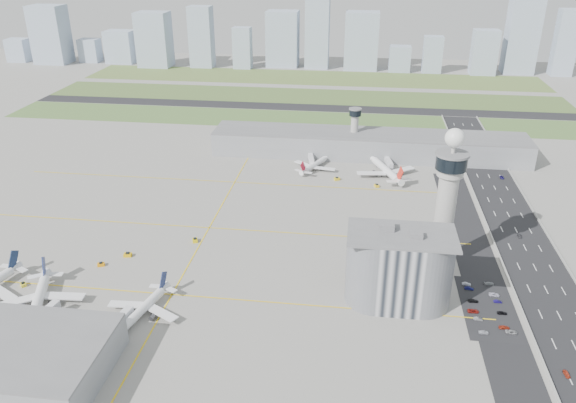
# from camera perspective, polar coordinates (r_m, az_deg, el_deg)

# --- Properties ---
(ground) EXTENTS (1000.00, 1000.00, 0.00)m
(ground) POSITION_cam_1_polar(r_m,az_deg,el_deg) (256.38, -1.03, -6.34)
(ground) COLOR gray
(grass_strip_0) EXTENTS (480.00, 50.00, 0.08)m
(grass_strip_0) POSITION_cam_1_polar(r_m,az_deg,el_deg) (464.11, 0.64, 8.35)
(grass_strip_0) COLOR #4B6D33
(grass_strip_0) RESTS_ON ground
(grass_strip_1) EXTENTS (480.00, 60.00, 0.08)m
(grass_strip_1) POSITION_cam_1_polar(r_m,az_deg,el_deg) (535.93, 1.63, 10.63)
(grass_strip_1) COLOR #4D6932
(grass_strip_1) RESTS_ON ground
(grass_strip_2) EXTENTS (480.00, 70.00, 0.08)m
(grass_strip_2) POSITION_cam_1_polar(r_m,az_deg,el_deg) (613.37, 2.44, 12.48)
(grass_strip_2) COLOR #577035
(grass_strip_2) RESTS_ON ground
(runway) EXTENTS (480.00, 22.00, 0.10)m
(runway) POSITION_cam_1_polar(r_m,az_deg,el_deg) (499.42, 1.16, 9.56)
(runway) COLOR black
(runway) RESTS_ON ground
(highway) EXTENTS (28.00, 500.00, 0.10)m
(highway) POSITION_cam_1_polar(r_m,az_deg,el_deg) (266.99, 24.41, -7.46)
(highway) COLOR black
(highway) RESTS_ON ground
(barrier_left) EXTENTS (0.60, 500.00, 1.20)m
(barrier_left) POSITION_cam_1_polar(r_m,az_deg,el_deg) (262.76, 21.50, -7.30)
(barrier_left) COLOR #9E9E99
(barrier_left) RESTS_ON ground
(landside_road) EXTENTS (18.00, 260.00, 0.08)m
(landside_road) POSITION_cam_1_polar(r_m,az_deg,el_deg) (252.19, 19.51, -8.54)
(landside_road) COLOR black
(landside_road) RESTS_ON ground
(parking_lot) EXTENTS (20.00, 44.00, 0.10)m
(parking_lot) POSITION_cam_1_polar(r_m,az_deg,el_deg) (242.01, 19.55, -10.09)
(parking_lot) COLOR black
(parking_lot) RESTS_ON ground
(taxiway_line_h_0) EXTENTS (260.00, 0.60, 0.01)m
(taxiway_line_h_0) POSITION_cam_1_polar(r_m,az_deg,el_deg) (240.66, -11.71, -9.24)
(taxiway_line_h_0) COLOR yellow
(taxiway_line_h_0) RESTS_ON ground
(taxiway_line_h_1) EXTENTS (260.00, 0.60, 0.01)m
(taxiway_line_h_1) POSITION_cam_1_polar(r_m,az_deg,el_deg) (289.61, -8.01, -2.66)
(taxiway_line_h_1) COLOR yellow
(taxiway_line_h_1) RESTS_ON ground
(taxiway_line_h_2) EXTENTS (260.00, 0.60, 0.01)m
(taxiway_line_h_2) POSITION_cam_1_polar(r_m,az_deg,el_deg) (342.09, -5.44, 1.97)
(taxiway_line_h_2) COLOR yellow
(taxiway_line_h_2) RESTS_ON ground
(taxiway_line_v) EXTENTS (0.60, 260.00, 0.01)m
(taxiway_line_v) POSITION_cam_1_polar(r_m,az_deg,el_deg) (289.61, -8.01, -2.66)
(taxiway_line_v) COLOR yellow
(taxiway_line_v) RESTS_ON ground
(control_tower) EXTENTS (14.00, 14.00, 64.50)m
(control_tower) POSITION_cam_1_polar(r_m,az_deg,el_deg) (248.01, 15.87, 0.65)
(control_tower) COLOR #ADAAA5
(control_tower) RESTS_ON ground
(secondary_tower) EXTENTS (8.60, 8.60, 31.90)m
(secondary_tower) POSITION_cam_1_polar(r_m,az_deg,el_deg) (383.86, 6.77, 7.50)
(secondary_tower) COLOR #ADAAA5
(secondary_tower) RESTS_ON ground
(admin_building) EXTENTS (42.00, 24.00, 33.50)m
(admin_building) POSITION_cam_1_polar(r_m,az_deg,el_deg) (228.22, 11.21, -6.68)
(admin_building) COLOR #B2B2B7
(admin_building) RESTS_ON ground
(terminal_pier) EXTENTS (210.00, 32.00, 15.80)m
(terminal_pier) POSITION_cam_1_polar(r_m,az_deg,el_deg) (385.41, 8.17, 5.78)
(terminal_pier) COLOR gray
(terminal_pier) RESTS_ON ground
(airplane_near_b) EXTENTS (48.55, 52.35, 11.90)m
(airplane_near_b) POSITION_cam_1_polar(r_m,az_deg,el_deg) (246.25, -24.15, -8.64)
(airplane_near_b) COLOR white
(airplane_near_b) RESTS_ON ground
(airplane_near_c) EXTENTS (38.43, 42.54, 10.22)m
(airplane_near_c) POSITION_cam_1_polar(r_m,az_deg,el_deg) (228.29, -14.67, -10.12)
(airplane_near_c) COLOR white
(airplane_near_c) RESTS_ON ground
(airplane_far_a) EXTENTS (41.08, 43.71, 9.71)m
(airplane_far_a) POSITION_cam_1_polar(r_m,az_deg,el_deg) (359.67, 2.75, 4.07)
(airplane_far_a) COLOR white
(airplane_far_a) RESTS_ON ground
(airplane_far_b) EXTENTS (53.12, 56.81, 12.73)m
(airplane_far_b) POSITION_cam_1_polar(r_m,az_deg,el_deg) (354.11, 9.92, 3.63)
(airplane_far_b) COLOR white
(airplane_far_b) RESTS_ON ground
(jet_bridge_near_1) EXTENTS (5.39, 14.31, 5.70)m
(jet_bridge_near_1) POSITION_cam_1_polar(r_m,az_deg,el_deg) (233.95, -24.45, -11.52)
(jet_bridge_near_1) COLOR silver
(jet_bridge_near_1) RESTS_ON ground
(jet_bridge_near_2) EXTENTS (5.39, 14.31, 5.70)m
(jet_bridge_near_2) POSITION_cam_1_polar(r_m,az_deg,el_deg) (220.58, -17.62, -12.67)
(jet_bridge_near_2) COLOR silver
(jet_bridge_near_2) RESTS_ON ground
(jet_bridge_far_0) EXTENTS (5.39, 14.31, 5.70)m
(jet_bridge_far_0) POSITION_cam_1_polar(r_m,az_deg,el_deg) (373.32, 2.27, 4.55)
(jet_bridge_far_0) COLOR silver
(jet_bridge_far_0) RESTS_ON ground
(jet_bridge_far_1) EXTENTS (5.39, 14.31, 5.70)m
(jet_bridge_far_1) POSITION_cam_1_polar(r_m,az_deg,el_deg) (372.48, 9.97, 4.13)
(jet_bridge_far_1) COLOR silver
(jet_bridge_far_1) RESTS_ON ground
(tug_0) EXTENTS (3.55, 3.53, 1.73)m
(tug_0) POSITION_cam_1_polar(r_m,az_deg,el_deg) (265.70, -25.31, -7.60)
(tug_0) COLOR yellow
(tug_0) RESTS_ON ground
(tug_1) EXTENTS (3.64, 3.08, 1.79)m
(tug_1) POSITION_cam_1_polar(r_m,az_deg,el_deg) (267.99, -18.47, -6.05)
(tug_1) COLOR orange
(tug_1) RESTS_ON ground
(tug_2) EXTENTS (3.70, 2.73, 2.02)m
(tug_2) POSITION_cam_1_polar(r_m,az_deg,el_deg) (271.88, -15.97, -5.19)
(tug_2) COLOR #DBA607
(tug_2) RESTS_ON ground
(tug_3) EXTENTS (3.32, 3.93, 1.94)m
(tug_3) POSITION_cam_1_polar(r_m,az_deg,el_deg) (277.34, -9.43, -3.87)
(tug_3) COLOR yellow
(tug_3) RESTS_ON ground
(tug_4) EXTENTS (4.01, 3.50, 1.95)m
(tug_4) POSITION_cam_1_polar(r_m,az_deg,el_deg) (344.55, 4.99, 2.34)
(tug_4) COLOR gold
(tug_4) RESTS_ON ground
(tug_5) EXTENTS (3.18, 3.77, 1.86)m
(tug_5) POSITION_cam_1_polar(r_m,az_deg,el_deg) (337.79, 9.00, 1.62)
(tug_5) COLOR gold
(tug_5) RESTS_ON ground
(car_lot_0) EXTENTS (3.68, 1.58, 1.24)m
(car_lot_0) POSITION_cam_1_polar(r_m,az_deg,el_deg) (227.09, 19.26, -12.42)
(car_lot_0) COLOR silver
(car_lot_0) RESTS_ON ground
(car_lot_1) EXTENTS (3.56, 1.44, 1.15)m
(car_lot_1) POSITION_cam_1_polar(r_m,az_deg,el_deg) (233.46, 18.76, -11.22)
(car_lot_1) COLOR slate
(car_lot_1) RESTS_ON ground
(car_lot_2) EXTENTS (4.48, 2.12, 1.23)m
(car_lot_2) POSITION_cam_1_polar(r_m,az_deg,el_deg) (237.09, 18.29, -10.51)
(car_lot_2) COLOR maroon
(car_lot_2) RESTS_ON ground
(car_lot_3) EXTENTS (4.23, 1.85, 1.21)m
(car_lot_3) POSITION_cam_1_polar(r_m,az_deg,el_deg) (243.08, 18.29, -9.55)
(car_lot_3) COLOR black
(car_lot_3) RESTS_ON ground
(car_lot_4) EXTENTS (3.94, 1.99, 1.29)m
(car_lot_4) POSITION_cam_1_polar(r_m,az_deg,el_deg) (250.43, 17.92, -8.38)
(car_lot_4) COLOR navy
(car_lot_4) RESTS_ON ground
(car_lot_5) EXTENTS (3.78, 1.72, 1.20)m
(car_lot_5) POSITION_cam_1_polar(r_m,az_deg,el_deg) (253.01, 17.67, -7.98)
(car_lot_5) COLOR #B1B6C4
(car_lot_5) RESTS_ON ground
(car_lot_6) EXTENTS (4.51, 2.34, 1.21)m
(car_lot_6) POSITION_cam_1_polar(r_m,az_deg,el_deg) (230.75, 21.75, -12.21)
(car_lot_6) COLOR #969699
(car_lot_6) RESTS_ON ground
(car_lot_7) EXTENTS (4.15, 1.94, 1.17)m
(car_lot_7) POSITION_cam_1_polar(r_m,az_deg,el_deg) (232.23, 21.12, -11.84)
(car_lot_7) COLOR maroon
(car_lot_7) RESTS_ON ground
(car_lot_8) EXTENTS (3.74, 1.58, 1.26)m
(car_lot_8) POSITION_cam_1_polar(r_m,az_deg,el_deg) (239.77, 20.92, -10.52)
(car_lot_8) COLOR black
(car_lot_8) RESTS_ON ground
(car_lot_9) EXTENTS (3.32, 1.19, 1.09)m
(car_lot_9) POSITION_cam_1_polar(r_m,az_deg,el_deg) (246.02, 20.53, -9.49)
(car_lot_9) COLOR #160D53
(car_lot_9) RESTS_ON ground
(car_lot_10) EXTENTS (4.36, 2.25, 1.17)m
(car_lot_10) POSITION_cam_1_polar(r_m,az_deg,el_deg) (249.72, 20.21, -8.87)
(car_lot_10) COLOR silver
(car_lot_10) RESTS_ON ground
(car_lot_11) EXTENTS (4.40, 2.37, 1.21)m
(car_lot_11) POSITION_cam_1_polar(r_m,az_deg,el_deg) (256.25, 19.75, -7.86)
(car_lot_11) COLOR gray
(car_lot_11) RESTS_ON ground
(car_hw_0) EXTENTS (1.87, 3.87, 1.27)m
(car_hw_0) POSITION_cam_1_polar(r_m,az_deg,el_deg) (219.23, 26.45, -15.41)
(car_hw_0) COLOR #AB311B
(car_hw_0) RESTS_ON ground
(car_hw_1) EXTENTS (1.40, 3.74, 1.22)m
(car_hw_1) POSITION_cam_1_polar(r_m,az_deg,el_deg) (300.69, 22.45, -3.24)
(car_hw_1) COLOR black
(car_hw_1) RESTS_ON ground
(car_hw_2) EXTENTS (2.05, 4.41, 1.22)m
(car_hw_2) POSITION_cam_1_polar(r_m,az_deg,el_deg) (370.28, 20.90, 2.30)
(car_hw_2) COLOR navy
(car_hw_2) RESTS_ON ground
(car_hw_4) EXTENTS (1.46, 3.25, 1.08)m
(car_hw_4) POSITION_cam_1_polar(r_m,az_deg,el_deg) (424.71, 17.51, 5.63)
(car_hw_4) COLOR #8B969F
(car_hw_4) RESTS_ON ground
(skyline_bldg_0) EXTENTS (24.05, 19.24, 26.50)m
(skyline_bldg_0) POSITION_cam_1_polar(r_m,az_deg,el_deg) (768.42, -25.69, 13.69)
(skyline_bldg_0) COLOR #9EADC1
(skyline_bldg_0) RESTS_ON ground
(skyline_bldg_1) EXTENTS (37.63, 30.10, 65.60)m
(skyline_bldg_1) POSITION_cam_1_polar(r_m,az_deg,el_deg) (738.14, -22.99, 15.34)
(skyline_bldg_1) COLOR #9EADC1
(skyline_bldg_1) RESTS_ON ground
(skyline_bldg_2) EXTENTS (22.81, 18.25, 26.79)m
(skyline_bldg_2) POSITION_cam_1_polar(r_m,az_deg,el_deg) (733.26, -19.46, 14.27)
(skyline_bldg_2) COLOR #9EADC1
(skyline_bldg_2) RESTS_ON ground
(skyline_bldg_3) EXTENTS (32.30, 25.84, 36.93)m
(skyline_bldg_3) POSITION_cam_1_polar(r_m,az_deg,el_deg) (717.22, -16.62, 14.84)
(skyline_bldg_3) COLOR #9EADC1
(skyline_bldg_3) RESTS_ON ground
(skyline_bldg_4) EXTENTS (35.81, 28.65, 60.36)m
(skyline_bldg_4) POSITION_cam_1_polar(r_m,az_deg,el_deg) (682.63, -13.44, 15.71)
(skyline_bldg_4) COLOR #9EADC1
(skyline_bldg_4) RESTS_ON ground
(skyline_bldg_5) EXTENTS (25.49, 20.39, 66.89)m
(skyline_bldg_5) POSITION_cam_1_polar(r_m,az_deg,el_deg) (669.39, -8.79, 16.19)
(skyline_bldg_5) COLOR #9EADC1
(skyline_bldg_5) RESTS_ON ground
(skyline_bldg_6) EXTENTS (20.04, 16.03, 45.20)m
(skyline_bldg_6) POSITION_cam_1_polar(r_m,az_deg,el_deg) (658.02, -4.65, 15.28)
(skyline_bldg_6) COLOR #9EADC1
(skyline_bldg_6) RESTS_ON ground
(skyline_bldg_7) EXTENTS (35.76, 28.61, 61.22)m
(skyline_bldg_7) POSITION_cam_1_polar(r_m,az_deg,el_deg) (667.71, -0.55, 16.20)
(skyline_bldg_7) COLOR #9EADC1
(skyline_bldg_7) RESTS_ON ground
(skyline_bldg_8) EXTENTS (26.33, 21.06, 83.39)m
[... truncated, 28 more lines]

